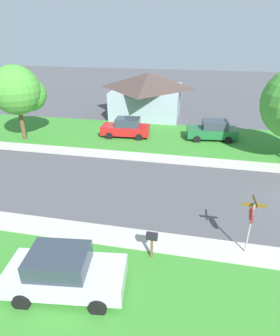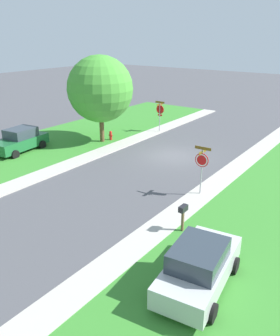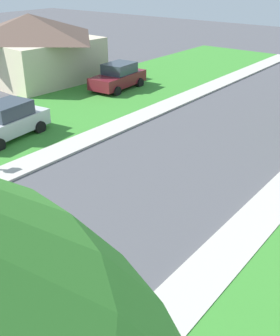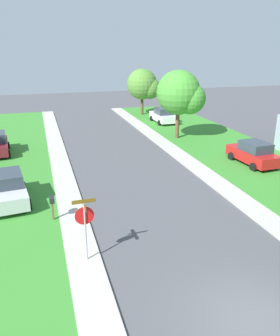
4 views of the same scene
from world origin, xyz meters
name	(u,v)px [view 1 (image 1 of 4)]	position (x,y,z in m)	size (l,w,h in m)	color
sidewalk_east	(131,156)	(4.70, 12.00, 0.05)	(1.40, 56.00, 0.10)	#B7B2A8
lawn_east	(143,136)	(9.40, 12.00, 0.04)	(8.00, 56.00, 0.08)	#38842D
sidewalk_west	(86,233)	(-4.70, 12.00, 0.05)	(1.40, 56.00, 0.10)	#B7B2A8
lawn_west	(34,322)	(-9.40, 12.00, 0.04)	(8.00, 56.00, 0.08)	#38842D
stop_sign_far_corner	(251,218)	(-4.57, 4.76, 1.89)	(0.92, 0.92, 2.77)	#9E9EA3
car_silver_kerbside_mid	(64,272)	(-7.92, 11.51, 0.87)	(2.43, 4.49, 1.76)	silver
car_green_behind_trees	(212,130)	(9.75, 5.82, 0.87)	(2.42, 4.49, 1.76)	#1E6033
car_red_near_corner	(126,128)	(8.98, 13.43, 0.87)	(2.25, 4.41, 1.76)	red
tree_across_right	(20,91)	(6.77, 22.00, 4.19)	(4.34, 4.04, 6.35)	brown
house_right_setback	(148,93)	(17.30, 12.92, 2.38)	(9.14, 7.97, 4.60)	#93A3B2
mailbox	(152,240)	(-5.68, 8.67, 1.01)	(0.25, 0.48, 1.31)	brown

